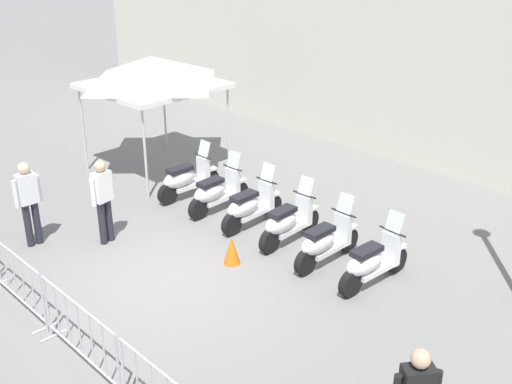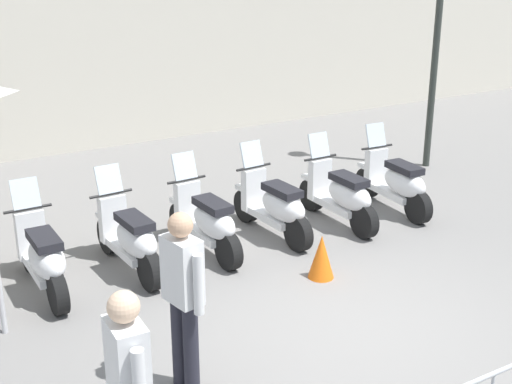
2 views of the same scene
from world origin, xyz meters
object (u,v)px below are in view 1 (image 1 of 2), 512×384
motorcycle_1 (216,192)px  barrier_segment_2 (15,279)px  motorcycle_2 (250,206)px  canopy_tent (152,73)px  motorcycle_0 (186,179)px  motorcycle_4 (325,242)px  officer_mid_plaza (29,199)px  motorcycle_3 (288,222)px  motorcycle_5 (372,262)px  traffic_cone (232,250)px  officer_near_row_end (103,197)px  barrier_segment_3 (80,335)px

motorcycle_1 → barrier_segment_2: size_ratio=0.86×
motorcycle_2 → canopy_tent: canopy_tent is taller
motorcycle_0 → motorcycle_4: 4.20m
officer_mid_plaza → motorcycle_3: bearing=44.8°
motorcycle_1 → canopy_tent: canopy_tent is taller
officer_mid_plaza → motorcycle_1: bearing=67.8°
motorcycle_5 → traffic_cone: (-2.29, -1.17, -0.18)m
canopy_tent → officer_near_row_end: bearing=-52.3°
motorcycle_2 → motorcycle_4: same height
motorcycle_0 → barrier_segment_3: size_ratio=0.86×
motorcycle_5 → motorcycle_0: bearing=177.7°
motorcycle_4 → traffic_cone: (-1.25, -1.19, -0.18)m
motorcycle_2 → motorcycle_0: bearing=178.8°
motorcycle_0 → canopy_tent: 2.89m
canopy_tent → traffic_cone: size_ratio=5.29×
barrier_segment_2 → canopy_tent: 6.74m
motorcycle_1 → barrier_segment_2: 4.82m
barrier_segment_3 → traffic_cone: barrier_segment_3 is taller
officer_near_row_end → canopy_tent: 4.30m
motorcycle_4 → barrier_segment_3: size_ratio=0.86×
motorcycle_2 → motorcycle_3: size_ratio=1.00×
motorcycle_5 → canopy_tent: 7.50m
barrier_segment_2 → motorcycle_2: bearing=82.1°
motorcycle_0 → traffic_cone: bearing=-25.2°
motorcycle_0 → barrier_segment_3: 6.03m
motorcycle_4 → canopy_tent: bearing=172.1°
motorcycle_0 → officer_mid_plaza: bearing=-96.3°
motorcycle_3 → officer_mid_plaza: size_ratio=1.00×
barrier_segment_2 → officer_near_row_end: 2.52m
barrier_segment_2 → barrier_segment_3: 2.08m
motorcycle_3 → motorcycle_5: size_ratio=1.00×
motorcycle_2 → traffic_cone: (0.84, -1.34, -0.18)m
officer_near_row_end → motorcycle_5: bearing=26.2°
canopy_tent → motorcycle_5: bearing=-6.9°
motorcycle_4 → officer_mid_plaza: bearing=-143.6°
motorcycle_1 → barrier_segment_2: (0.39, -4.81, 0.07)m
barrier_segment_3 → canopy_tent: (-5.44, 5.55, 2.00)m
motorcycle_2 → motorcycle_5: bearing=-3.0°
motorcycle_4 → motorcycle_2: bearing=175.9°
motorcycle_5 → motorcycle_4: bearing=179.1°
officer_mid_plaza → traffic_cone: (3.35, 2.20, -0.71)m
motorcycle_4 → barrier_segment_2: (-2.76, -4.64, 0.07)m
barrier_segment_3 → officer_near_row_end: 3.84m
motorcycle_2 → barrier_segment_2: (-0.66, -4.79, 0.07)m
barrier_segment_2 → motorcycle_0: bearing=106.6°
motorcycle_0 → motorcycle_3: bearing=-1.0°
motorcycle_4 → officer_mid_plaza: officer_mid_plaza is taller
canopy_tent → barrier_segment_2: bearing=-58.5°
motorcycle_3 → motorcycle_4: (1.04, -0.14, 0.00)m
officer_near_row_end → motorcycle_1: bearing=78.4°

